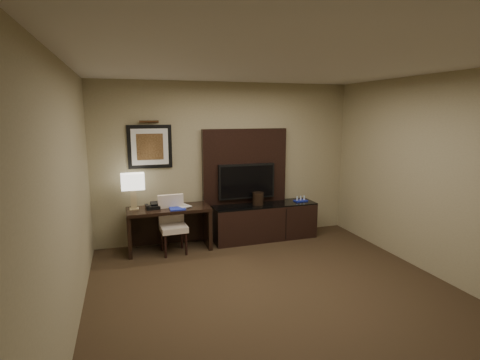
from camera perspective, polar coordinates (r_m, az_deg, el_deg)
name	(u,v)px	position (r m, az deg, el deg)	size (l,w,h in m)	color
floor	(285,303)	(4.64, 6.85, -18.13)	(4.50, 5.00, 0.01)	#302215
ceiling	(290,63)	(4.11, 7.68, 17.24)	(4.50, 5.00, 0.01)	silver
wall_back	(227,162)	(6.49, -1.95, 2.78)	(4.50, 0.01, 2.70)	#968B66
wall_left	(66,205)	(3.84, -25.03, -3.42)	(0.01, 5.00, 2.70)	#968B66
wall_right	(448,179)	(5.49, 29.13, 0.11)	(0.01, 5.00, 2.70)	#968B66
desk	(169,229)	(6.17, -10.71, -7.32)	(1.30, 0.56, 0.70)	black
credenza	(264,221)	(6.61, 3.73, -6.30)	(1.82, 0.50, 0.63)	black
tv_wall_panel	(245,166)	(6.53, 0.73, 2.12)	(1.50, 0.12, 1.30)	black
tv	(247,181)	(6.48, 1.00, -0.19)	(1.00, 0.08, 0.60)	black
artwork	(150,147)	(6.22, -13.58, 4.95)	(0.70, 0.04, 0.70)	black
picture_light	(149,122)	(6.16, -13.71, 8.63)	(0.04, 0.04, 0.30)	#3F2614
desk_chair	(173,227)	(5.99, -10.10, -7.14)	(0.40, 0.46, 0.84)	beige
table_lamp	(133,190)	(6.04, -15.97, -1.54)	(0.37, 0.21, 0.61)	tan
desk_phone	(153,206)	(6.05, -13.16, -3.85)	(0.20, 0.18, 0.10)	black
blue_folder	(177,208)	(6.01, -9.58, -4.21)	(0.24, 0.32, 0.02)	#1C2EB7
book	(178,200)	(6.02, -9.38, -3.07)	(0.18, 0.02, 0.24)	tan
ice_bucket	(258,199)	(6.46, 2.77, -2.84)	(0.19, 0.19, 0.22)	black
minibar_tray	(301,199)	(6.80, 9.23, -2.87)	(0.23, 0.14, 0.08)	#1A29AF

